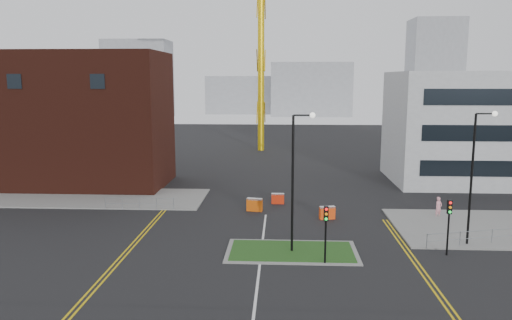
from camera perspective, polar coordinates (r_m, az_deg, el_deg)
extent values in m
plane|color=black|center=(26.02, -0.14, -16.39)|extent=(200.00, 200.00, 0.00)
cube|color=slate|center=(51.39, -21.63, -3.97)|extent=(28.00, 8.00, 0.12)
cube|color=slate|center=(33.37, 4.10, -10.40)|extent=(8.60, 4.60, 0.08)
cube|color=#1F4517|center=(33.37, 4.11, -10.37)|extent=(8.00, 4.00, 0.12)
cube|color=#401810|center=(55.80, -19.52, 4.38)|extent=(18.00, 10.00, 14.00)
cube|color=black|center=(52.83, -25.90, 8.09)|extent=(1.40, 0.10, 1.40)
cube|color=black|center=(49.50, -17.66, 8.56)|extent=(1.40, 0.10, 1.40)
cube|color=#AAADAF|center=(60.91, 26.95, 3.33)|extent=(25.00, 12.00, 12.00)
cylinder|color=yellow|center=(78.68, 0.58, 13.39)|extent=(1.00, 1.00, 33.75)
cylinder|color=black|center=(32.15, 4.20, -2.89)|extent=(0.16, 0.16, 9.00)
cylinder|color=black|center=(31.52, 5.39, 5.12)|extent=(1.20, 0.10, 0.10)
sphere|color=silver|center=(31.55, 6.48, 5.10)|extent=(0.36, 0.36, 0.36)
cylinder|color=black|center=(36.39, 23.39, -2.20)|extent=(0.16, 0.16, 9.00)
cylinder|color=black|center=(36.05, 24.75, 4.83)|extent=(1.20, 0.10, 0.10)
sphere|color=silver|center=(36.27, 25.63, 4.79)|extent=(0.36, 0.36, 0.36)
cylinder|color=black|center=(31.12, 7.94, -9.10)|extent=(0.12, 0.12, 3.00)
cube|color=black|center=(30.63, 8.01, -6.08)|extent=(0.28, 0.22, 0.90)
sphere|color=red|center=(30.42, 8.04, -5.60)|extent=(0.18, 0.18, 0.18)
sphere|color=orange|center=(30.50, 8.03, -6.15)|extent=(0.18, 0.18, 0.18)
sphere|color=#0CCC33|center=(30.58, 8.02, -6.69)|extent=(0.18, 0.18, 0.18)
cylinder|color=black|center=(34.61, 21.09, -7.75)|extent=(0.12, 0.12, 3.00)
cube|color=black|center=(34.17, 21.25, -5.02)|extent=(0.28, 0.22, 0.90)
sphere|color=red|center=(33.98, 21.35, -4.58)|extent=(0.18, 0.18, 0.18)
sphere|color=orange|center=(34.05, 21.32, -5.07)|extent=(0.18, 0.18, 0.18)
sphere|color=#0CCC33|center=(34.12, 21.29, -5.56)|extent=(0.18, 0.18, 0.18)
cylinder|color=gray|center=(44.39, -13.21, -4.27)|extent=(6.00, 0.04, 0.04)
cylinder|color=gray|center=(44.51, -13.19, -4.89)|extent=(6.00, 0.04, 0.04)
cylinder|color=gray|center=(45.42, -16.84, -4.76)|extent=(0.05, 0.05, 1.10)
cylinder|color=gray|center=(43.77, -9.40, -5.01)|extent=(0.05, 0.05, 1.10)
cylinder|color=gray|center=(35.50, 18.94, -8.81)|extent=(0.05, 0.05, 1.10)
cube|color=silver|center=(27.83, 0.09, -14.59)|extent=(0.15, 30.00, 0.01)
cube|color=gold|center=(36.73, -13.60, -8.84)|extent=(0.12, 24.00, 0.01)
cube|color=gold|center=(36.65, -13.14, -8.86)|extent=(0.12, 24.00, 0.01)
cube|color=gold|center=(32.56, 17.76, -11.42)|extent=(0.12, 20.00, 0.01)
cube|color=gold|center=(32.64, 18.28, -11.39)|extent=(0.12, 20.00, 0.01)
cube|color=gray|center=(149.23, -13.26, 8.96)|extent=(18.00, 12.00, 22.00)
cube|color=gray|center=(153.70, 6.27, 8.04)|extent=(24.00, 12.00, 16.00)
cube|color=gray|center=(154.75, 19.67, 9.79)|extent=(14.00, 12.00, 28.00)
cube|color=gray|center=(163.76, -0.29, 7.47)|extent=(30.00, 12.00, 12.00)
imported|color=pink|center=(43.50, 20.14, -5.11)|extent=(0.76, 0.67, 1.75)
cube|color=#D9530C|center=(42.99, -0.16, -5.14)|extent=(1.39, 0.70, 1.11)
cube|color=silver|center=(42.87, -0.16, -4.49)|extent=(1.39, 0.70, 0.13)
cube|color=red|center=(45.53, 2.51, -4.43)|extent=(1.14, 0.39, 0.95)
cube|color=silver|center=(45.43, 2.51, -3.90)|extent=(1.14, 0.39, 0.11)
cube|color=#FF470E|center=(41.03, 8.14, -5.99)|extent=(1.31, 0.68, 1.04)
cube|color=silver|center=(40.91, 8.16, -5.36)|extent=(1.31, 0.68, 0.12)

